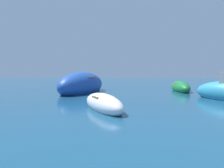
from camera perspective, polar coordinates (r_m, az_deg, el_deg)
moored_boat_0 at (r=10.43m, az=-2.37°, el=-5.41°), size 2.86×3.88×1.04m
moored_boat_4 at (r=17.85m, az=-8.21°, el=-0.32°), size 4.21×6.49×2.22m
moored_boat_5 at (r=19.73m, az=18.08°, el=-0.89°), size 1.36×4.03×1.17m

